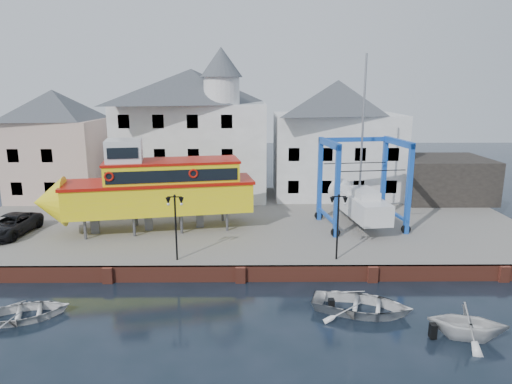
{
  "coord_description": "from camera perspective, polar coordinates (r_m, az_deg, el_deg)",
  "views": [
    {
      "loc": [
        0.71,
        -25.72,
        11.59
      ],
      "look_at": [
        1.0,
        7.0,
        4.0
      ],
      "focal_mm": 32.0,
      "sensor_mm": 36.0,
      "label": 1
    }
  ],
  "objects": [
    {
      "name": "hardstanding",
      "position": [
        38.36,
        -1.55,
        -3.75
      ],
      "size": [
        44.0,
        22.0,
        1.0
      ],
      "primitive_type": "cube",
      "color": "#5F5D5B",
      "rests_on": "ground"
    },
    {
      "name": "lamp_post_right",
      "position": [
        28.42,
        10.25,
        -2.28
      ],
      "size": [
        1.12,
        0.32,
        4.2
      ],
      "color": "black",
      "rests_on": "hardstanding"
    },
    {
      "name": "quay_wall",
      "position": [
        28.11,
        -1.94,
        -10.18
      ],
      "size": [
        44.0,
        0.47,
        1.0
      ],
      "color": "brown",
      "rests_on": "ground"
    },
    {
      "name": "building_pink",
      "position": [
        47.86,
        -23.63,
        5.44
      ],
      "size": [
        8.0,
        7.0,
        10.3
      ],
      "color": "#C4A196",
      "rests_on": "hardstanding"
    },
    {
      "name": "shed_dark",
      "position": [
        47.26,
        22.28,
        1.6
      ],
      "size": [
        8.0,
        7.0,
        4.0
      ],
      "primitive_type": "cube",
      "color": "black",
      "rests_on": "hardstanding"
    },
    {
      "name": "lamp_post_left",
      "position": [
        28.32,
        -10.07,
        -2.33
      ],
      "size": [
        1.12,
        0.32,
        4.2
      ],
      "color": "black",
      "rests_on": "hardstanding"
    },
    {
      "name": "motorboat_d",
      "position": [
        26.96,
        -26.92,
        -13.92
      ],
      "size": [
        5.14,
        4.41,
        0.9
      ],
      "primitive_type": "imported",
      "rotation": [
        0.0,
        0.0,
        1.93
      ],
      "color": "silver",
      "rests_on": "ground"
    },
    {
      "name": "travel_lift",
      "position": [
        36.55,
        12.59,
        -0.59
      ],
      "size": [
        6.61,
        8.78,
        12.94
      ],
      "rotation": [
        0.0,
        0.0,
        0.13
      ],
      "color": "#144AB0",
      "rests_on": "hardstanding"
    },
    {
      "name": "building_white_right",
      "position": [
        45.75,
        10.0,
        6.6
      ],
      "size": [
        12.0,
        8.0,
        11.2
      ],
      "color": "silver",
      "rests_on": "hardstanding"
    },
    {
      "name": "motorboat_b",
      "position": [
        25.42,
        13.03,
        -14.43
      ],
      "size": [
        5.99,
        5.01,
        1.07
      ],
      "primitive_type": "imported",
      "rotation": [
        0.0,
        0.0,
        1.28
      ],
      "color": "silver",
      "rests_on": "ground"
    },
    {
      "name": "building_white_main",
      "position": [
        44.66,
        -7.75,
        7.49
      ],
      "size": [
        14.0,
        8.3,
        14.0
      ],
      "color": "silver",
      "rests_on": "hardstanding"
    },
    {
      "name": "ground",
      "position": [
        28.22,
        -1.94,
        -11.2
      ],
      "size": [
        140.0,
        140.0,
        0.0
      ],
      "primitive_type": "plane",
      "color": "black",
      "rests_on": "ground"
    },
    {
      "name": "motorboat_c",
      "position": [
        24.66,
        24.76,
        -16.28
      ],
      "size": [
        4.22,
        3.86,
        1.88
      ],
      "primitive_type": "imported",
      "rotation": [
        0.0,
        0.0,
        1.32
      ],
      "color": "silver",
      "rests_on": "ground"
    },
    {
      "name": "van",
      "position": [
        37.8,
        -28.34,
        -3.65
      ],
      "size": [
        2.92,
        5.52,
        1.48
      ],
      "primitive_type": "imported",
      "rotation": [
        0.0,
        0.0,
        -0.09
      ],
      "color": "black",
      "rests_on": "hardstanding"
    },
    {
      "name": "tour_boat",
      "position": [
        34.75,
        -13.44,
        0.48
      ],
      "size": [
        16.19,
        6.57,
        6.87
      ],
      "rotation": [
        0.0,
        0.0,
        0.18
      ],
      "color": "#59595E",
      "rests_on": "hardstanding"
    }
  ]
}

